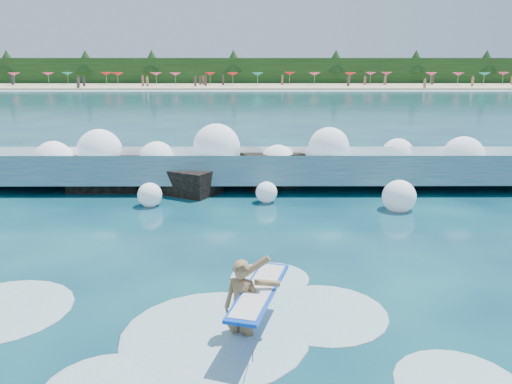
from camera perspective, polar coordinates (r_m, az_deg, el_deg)
The scene contains 11 objects.
ground at distance 10.66m, azimuth -8.14°, elevation -9.00°, with size 200.00×200.00×0.00m, color #082441.
beach at distance 87.78m, azimuth -1.21°, elevation 11.98°, with size 140.00×20.00×0.40m, color tan.
wet_band at distance 76.80m, azimuth -1.35°, elevation 11.48°, with size 140.00×5.00×0.08m, color silver.
treeline at distance 97.70m, azimuth -1.12°, elevation 13.60°, with size 140.00×4.00×5.00m, color black.
breaking_wave at distance 17.68m, azimuth -0.36°, elevation 2.70°, with size 19.70×3.00×1.70m.
rock_cluster at distance 17.52m, azimuth -8.46°, elevation 1.90°, with size 8.13×3.36×1.37m.
surfer_with_board at distance 7.99m, azimuth -1.21°, elevation -12.70°, with size 1.13×2.80×1.57m.
wave_spray at distance 17.36m, azimuth -1.61°, elevation 4.13°, with size 15.44×4.65×2.26m.
surf_foam at distance 8.59m, azimuth -6.91°, elevation -15.12°, with size 9.41×5.25×0.15m.
beach_umbrellas at distance 89.44m, azimuth -0.94°, elevation 13.34°, with size 111.46×6.96×0.50m.
beachgoers at distance 86.25m, azimuth -2.45°, elevation 12.54°, with size 107.91×12.67×1.94m.
Camera 1 is at (1.45, -9.67, 4.25)m, focal length 35.00 mm.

